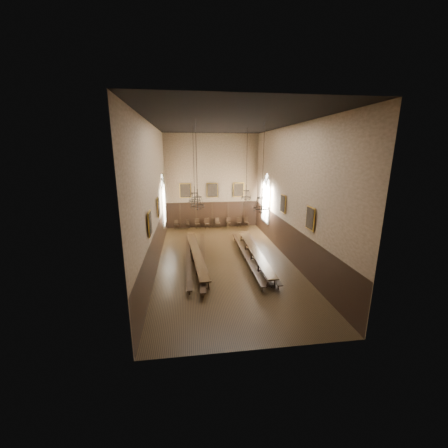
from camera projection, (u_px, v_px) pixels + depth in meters
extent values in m
cube|color=black|center=(224.00, 260.00, 19.07)|extent=(9.00, 18.00, 0.02)
cube|color=black|center=(224.00, 123.00, 16.78)|extent=(9.00, 18.00, 0.02)
cube|color=#8F7458|center=(212.00, 182.00, 26.56)|extent=(9.00, 0.02, 9.00)
cube|color=#8F7458|center=(260.00, 237.00, 9.29)|extent=(9.00, 0.02, 9.00)
cube|color=#8F7458|center=(154.00, 198.00, 17.35)|extent=(0.02, 18.00, 9.00)
cube|color=#8F7458|center=(291.00, 195.00, 18.50)|extent=(0.02, 18.00, 9.00)
cube|color=black|center=(197.00, 253.00, 18.65)|extent=(1.25, 9.04, 0.06)
cube|color=black|center=(255.00, 250.00, 19.04)|extent=(0.83, 9.24, 0.06)
cube|color=black|center=(188.00, 257.00, 18.55)|extent=(0.35, 9.52, 0.05)
cube|color=black|center=(203.00, 256.00, 18.67)|extent=(0.85, 10.31, 0.05)
cube|color=black|center=(245.00, 254.00, 19.02)|extent=(0.35, 9.72, 0.05)
cube|color=black|center=(261.00, 254.00, 19.16)|extent=(0.72, 9.56, 0.05)
cube|color=black|center=(177.00, 225.00, 26.74)|extent=(0.46, 0.46, 0.05)
cube|color=black|center=(177.00, 222.00, 26.84)|extent=(0.38, 0.13, 0.46)
cube|color=black|center=(187.00, 225.00, 26.86)|extent=(0.49, 0.49, 0.05)
cube|color=black|center=(187.00, 222.00, 26.96)|extent=(0.38, 0.15, 0.46)
cube|color=black|center=(198.00, 224.00, 26.86)|extent=(0.53, 0.53, 0.05)
cube|color=black|center=(198.00, 221.00, 26.98)|extent=(0.43, 0.15, 0.52)
cube|color=black|center=(207.00, 224.00, 26.99)|extent=(0.46, 0.46, 0.05)
cube|color=black|center=(207.00, 221.00, 27.10)|extent=(0.43, 0.08, 0.51)
cube|color=black|center=(218.00, 223.00, 27.26)|extent=(0.53, 0.53, 0.05)
cube|color=black|center=(218.00, 220.00, 27.36)|extent=(0.41, 0.18, 0.50)
cube|color=black|center=(229.00, 223.00, 27.39)|extent=(0.46, 0.46, 0.05)
cube|color=black|center=(229.00, 220.00, 27.50)|extent=(0.43, 0.07, 0.51)
cube|color=black|center=(239.00, 223.00, 27.42)|extent=(0.46, 0.46, 0.05)
cube|color=black|center=(239.00, 220.00, 27.53)|extent=(0.41, 0.09, 0.49)
cube|color=black|center=(247.00, 222.00, 27.51)|extent=(0.47, 0.47, 0.05)
cube|color=black|center=(246.00, 219.00, 27.62)|extent=(0.43, 0.08, 0.51)
cylinder|color=black|center=(193.00, 157.00, 19.58)|extent=(0.03, 0.03, 4.12)
torus|color=black|center=(195.00, 201.00, 20.38)|extent=(0.88, 0.88, 0.05)
torus|color=black|center=(194.00, 193.00, 20.23)|extent=(0.56, 0.56, 0.04)
cylinder|color=black|center=(195.00, 194.00, 20.26)|extent=(0.06, 0.06, 1.24)
cylinder|color=black|center=(247.00, 157.00, 20.29)|extent=(0.03, 0.03, 4.11)
torus|color=black|center=(246.00, 197.00, 21.05)|extent=(0.77, 0.77, 0.05)
torus|color=black|center=(246.00, 191.00, 20.93)|extent=(0.49, 0.49, 0.04)
cylinder|color=black|center=(246.00, 192.00, 20.95)|extent=(0.05, 0.05, 1.09)
cylinder|color=black|center=(196.00, 155.00, 15.00)|extent=(0.03, 0.03, 3.72)
torus|color=black|center=(198.00, 205.00, 15.72)|extent=(0.78, 0.78, 0.05)
torus|color=black|center=(197.00, 197.00, 15.59)|extent=(0.49, 0.49, 0.04)
cylinder|color=black|center=(197.00, 198.00, 15.61)|extent=(0.05, 0.05, 1.10)
cylinder|color=black|center=(264.00, 155.00, 15.39)|extent=(0.03, 0.03, 3.74)
torus|color=black|center=(262.00, 208.00, 16.17)|extent=(0.95, 0.95, 0.06)
torus|color=black|center=(262.00, 198.00, 16.01)|extent=(0.60, 0.60, 0.04)
cylinder|color=black|center=(262.00, 200.00, 16.04)|extent=(0.07, 0.07, 1.34)
cube|color=gold|center=(185.00, 191.00, 26.31)|extent=(1.10, 0.12, 1.40)
cube|color=black|center=(185.00, 191.00, 26.31)|extent=(0.98, 0.02, 1.28)
cube|color=gold|center=(212.00, 190.00, 26.64)|extent=(1.10, 0.12, 1.40)
cube|color=black|center=(212.00, 190.00, 26.64)|extent=(0.98, 0.02, 1.28)
cube|color=gold|center=(239.00, 190.00, 26.97)|extent=(1.10, 0.12, 1.40)
cube|color=black|center=(239.00, 190.00, 26.97)|extent=(0.98, 0.02, 1.28)
cube|color=gold|center=(158.00, 207.00, 18.53)|extent=(0.12, 1.00, 1.30)
cube|color=black|center=(158.00, 207.00, 18.53)|extent=(0.02, 0.88, 1.18)
cube|color=gold|center=(150.00, 224.00, 14.21)|extent=(0.12, 1.00, 1.30)
cube|color=black|center=(150.00, 224.00, 14.21)|extent=(0.02, 0.88, 1.18)
cube|color=gold|center=(283.00, 204.00, 19.65)|extent=(0.12, 1.00, 1.30)
cube|color=black|center=(283.00, 204.00, 19.65)|extent=(0.02, 0.88, 1.18)
cube|color=gold|center=(310.00, 218.00, 15.33)|extent=(0.12, 1.00, 1.30)
cube|color=black|center=(310.00, 218.00, 15.33)|extent=(0.02, 0.88, 1.18)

